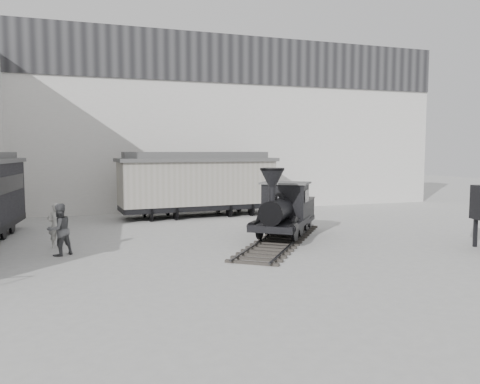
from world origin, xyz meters
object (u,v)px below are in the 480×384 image
object	(u,v)px
visitor_a	(56,225)
locomotive	(284,213)
visitor_b	(59,230)
boxcar	(198,183)

from	to	relation	value
visitor_a	locomotive	bearing A→B (deg)	175.53
locomotive	visitor_b	bearing A→B (deg)	-141.05
boxcar	visitor_b	distance (m)	10.95
boxcar	visitor_b	bearing A→B (deg)	-134.04
visitor_a	visitor_b	xyz separation A→B (m)	(0.19, -1.48, 0.06)
boxcar	visitor_b	world-z (taller)	boxcar
boxcar	visitor_a	distance (m)	10.01
visitor_b	visitor_a	bearing A→B (deg)	-116.80
locomotive	visitor_b	size ratio (longest dim) A/B	4.26
visitor_b	boxcar	bearing A→B (deg)	-163.95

